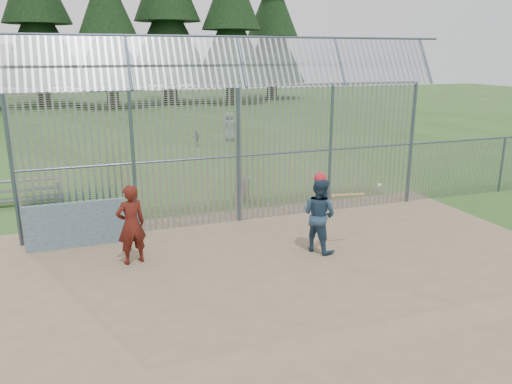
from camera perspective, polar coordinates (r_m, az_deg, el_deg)
name	(u,v)px	position (r m, az deg, el deg)	size (l,w,h in m)	color
ground	(284,266)	(12.02, 3.25, -8.39)	(120.00, 120.00, 0.00)	#2D511E
dirt_infield	(293,274)	(11.60, 4.22, -9.28)	(14.00, 10.00, 0.02)	#756047
dugout_wall	(76,225)	(13.68, -19.84, -3.53)	(2.50, 0.12, 1.20)	#38566B
batter	(319,215)	(12.62, 7.21, -2.60)	(0.93, 0.72, 1.91)	navy
onlooker	(131,225)	(12.13, -14.08, -3.64)	(0.70, 0.46, 1.93)	maroon
bg_kid_standing	(230,127)	(29.02, -3.04, 7.48)	(0.81, 0.53, 1.67)	slate
bg_kid_seated	(197,138)	(27.39, -6.77, 6.10)	(0.52, 0.22, 0.89)	slate
batting_gear	(325,181)	(12.41, 7.89, 1.25)	(1.98, 0.41, 0.64)	red
trash_can	(242,189)	(17.18, -1.62, 0.35)	(0.56, 0.56, 0.82)	gray
bleacher	(14,192)	(18.57, -25.93, 0.02)	(3.00, 0.95, 0.72)	gray
backstop_fence	(297,141)	(15.08, 4.67, 5.88)	(20.09, 0.81, 5.30)	#47566B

